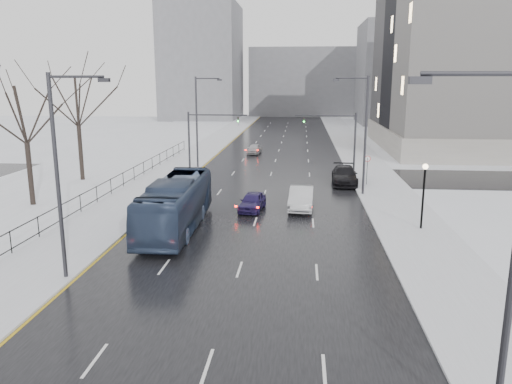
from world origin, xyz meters
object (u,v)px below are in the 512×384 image
(streetlight_r_mid, at_px, (363,130))
(mast_signal_right, at_px, (344,137))
(tree_park_e, at_px, (83,181))
(mast_signal_left, at_px, (199,135))
(lamppost_r_mid, at_px, (424,187))
(streetlight_l_near, at_px, (61,168))
(streetlight_r_near, at_px, (506,248))
(streetlight_l_far, at_px, (199,118))
(sedan_right_far, at_px, (344,175))
(tree_park_d, at_px, (33,206))
(bus, at_px, (176,204))
(sedan_center_far, at_px, (254,149))
(sedan_center_near, at_px, (252,201))
(sedan_right_near, at_px, (301,198))
(no_uturn_sign, at_px, (367,162))

(streetlight_r_mid, relative_size, mast_signal_right, 1.54)
(tree_park_e, bearing_deg, mast_signal_left, 20.19)
(lamppost_r_mid, distance_m, mast_signal_right, 18.41)
(streetlight_r_mid, distance_m, streetlight_l_near, 25.82)
(streetlight_r_near, xyz_separation_m, streetlight_l_far, (-16.33, 42.00, 0.00))
(streetlight_l_near, height_order, streetlight_l_far, same)
(streetlight_r_mid, height_order, sedan_right_far, streetlight_r_mid)
(tree_park_d, bearing_deg, mast_signal_left, 53.20)
(bus, relative_size, sedan_center_far, 3.07)
(mast_signal_left, height_order, sedan_center_near, mast_signal_left)
(mast_signal_left, relative_size, sedan_center_far, 1.66)
(tree_park_e, relative_size, sedan_right_near, 2.65)
(lamppost_r_mid, distance_m, sedan_center_near, 12.39)
(tree_park_e, distance_m, lamppost_r_mid, 32.52)
(streetlight_r_mid, height_order, sedan_center_far, streetlight_r_mid)
(tree_park_d, distance_m, lamppost_r_mid, 29.23)
(mast_signal_right, distance_m, sedan_right_near, 14.15)
(streetlight_l_far, relative_size, sedan_center_near, 2.49)
(lamppost_r_mid, relative_size, mast_signal_left, 0.66)
(mast_signal_right, relative_size, mast_signal_left, 1.00)
(tree_park_d, distance_m, bus, 13.89)
(streetlight_l_near, xyz_separation_m, mast_signal_left, (0.84, 28.00, -1.51))
(sedan_center_near, bearing_deg, streetlight_r_mid, 41.03)
(bus, height_order, sedan_center_far, bus)
(tree_park_e, relative_size, streetlight_r_near, 1.35)
(lamppost_r_mid, xyz_separation_m, bus, (-16.01, -1.15, -1.23))
(streetlight_l_near, bearing_deg, streetlight_r_near, -31.48)
(lamppost_r_mid, xyz_separation_m, sedan_right_far, (-3.80, 14.52, -2.07))
(mast_signal_left, bearing_deg, streetlight_r_near, -67.82)
(streetlight_r_mid, height_order, no_uturn_sign, streetlight_r_mid)
(bus, bearing_deg, streetlight_r_near, -56.44)
(tree_park_e, xyz_separation_m, no_uturn_sign, (27.40, 0.00, 2.30))
(mast_signal_left, relative_size, sedan_center_near, 1.62)
(streetlight_l_near, bearing_deg, sedan_right_far, 57.93)
(streetlight_l_far, height_order, sedan_right_near, streetlight_l_far)
(tree_park_d, xyz_separation_m, bus, (12.79, -5.15, 1.71))
(mast_signal_left, bearing_deg, sedan_right_near, -51.38)
(tree_park_e, height_order, streetlight_l_near, streetlight_l_near)
(streetlight_r_near, bearing_deg, mast_signal_right, 91.27)
(streetlight_l_far, height_order, lamppost_r_mid, streetlight_l_far)
(mast_signal_right, distance_m, sedan_right_far, 4.75)
(tree_park_d, xyz_separation_m, streetlight_l_far, (9.63, 18.00, 5.62))
(sedan_center_far, bearing_deg, tree_park_d, -110.96)
(streetlight_r_mid, relative_size, streetlight_l_far, 1.00)
(streetlight_r_mid, relative_size, bus, 0.83)
(streetlight_r_near, height_order, mast_signal_left, streetlight_r_near)
(tree_park_d, xyz_separation_m, streetlight_r_mid, (25.97, 6.00, 5.62))
(tree_park_d, xyz_separation_m, no_uturn_sign, (27.00, 10.00, 2.30))
(streetlight_r_near, relative_size, lamppost_r_mid, 2.34)
(no_uturn_sign, relative_size, sedan_center_far, 0.69)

